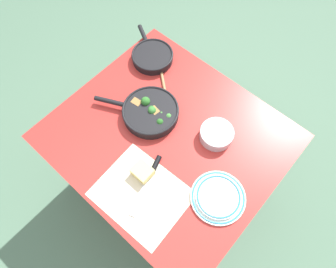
% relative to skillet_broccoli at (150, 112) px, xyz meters
% --- Properties ---
extents(ground_plane, '(14.00, 14.00, 0.00)m').
position_rel_skillet_broccoli_xyz_m(ground_plane, '(-0.14, 0.03, -0.75)').
color(ground_plane, '#51755B').
extents(dining_table_red, '(1.06, 0.95, 0.72)m').
position_rel_skillet_broccoli_xyz_m(dining_table_red, '(-0.14, 0.03, -0.11)').
color(dining_table_red, '#B72D28').
rests_on(dining_table_red, ground_plane).
extents(skillet_broccoli, '(0.41, 0.28, 0.08)m').
position_rel_skillet_broccoli_xyz_m(skillet_broccoli, '(0.00, 0.00, 0.00)').
color(skillet_broccoli, black).
rests_on(skillet_broccoli, dining_table_red).
extents(skillet_eggs, '(0.33, 0.24, 0.05)m').
position_rel_skillet_broccoli_xyz_m(skillet_eggs, '(0.24, -0.27, -0.01)').
color(skillet_eggs, black).
rests_on(skillet_eggs, dining_table_red).
extents(wooden_spoon, '(0.29, 0.24, 0.02)m').
position_rel_skillet_broccoli_xyz_m(wooden_spoon, '(0.12, -0.22, -0.02)').
color(wooden_spoon, '#A87A4C').
rests_on(wooden_spoon, dining_table_red).
extents(parchment_sheet, '(0.40, 0.33, 0.00)m').
position_rel_skillet_broccoli_xyz_m(parchment_sheet, '(-0.25, 0.32, -0.03)').
color(parchment_sheet, beige).
rests_on(parchment_sheet, dining_table_red).
extents(grater_knife, '(0.12, 0.29, 0.02)m').
position_rel_skillet_broccoli_xyz_m(grater_knife, '(-0.22, 0.24, -0.02)').
color(grater_knife, silver).
rests_on(grater_knife, dining_table_red).
extents(cheese_block, '(0.09, 0.08, 0.05)m').
position_rel_skillet_broccoli_xyz_m(cheese_block, '(-0.19, 0.25, -0.00)').
color(cheese_block, '#EFD67A').
rests_on(cheese_block, dining_table_red).
extents(dinner_plate_stack, '(0.24, 0.24, 0.03)m').
position_rel_skillet_broccoli_xyz_m(dinner_plate_stack, '(-0.51, 0.11, -0.02)').
color(dinner_plate_stack, silver).
rests_on(dinner_plate_stack, dining_table_red).
extents(prep_bowl_steel, '(0.16, 0.16, 0.06)m').
position_rel_skillet_broccoli_xyz_m(prep_bowl_steel, '(-0.32, -0.12, -0.00)').
color(prep_bowl_steel, '#B7B7BC').
rests_on(prep_bowl_steel, dining_table_red).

